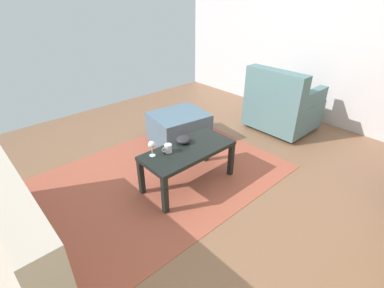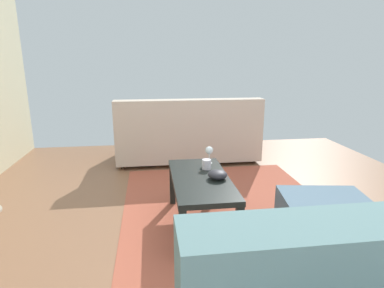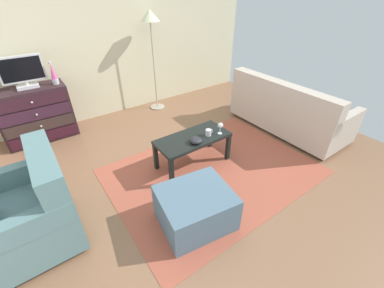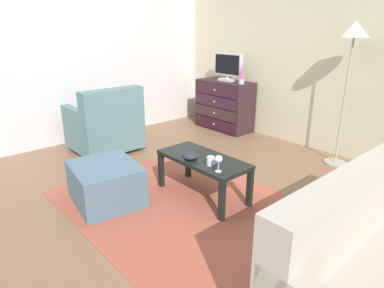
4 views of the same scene
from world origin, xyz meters
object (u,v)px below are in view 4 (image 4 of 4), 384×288
Objects in this scene: lava_lamp at (242,75)px; mug at (211,161)px; wine_glass at (219,160)px; tv at (228,67)px; dresser at (224,105)px; standing_lamp at (353,44)px; coffee_table at (203,163)px; bowl_decorative at (191,156)px; armchair at (105,126)px; ottoman at (106,183)px.

mug is (1.35, -1.98, -0.50)m from lava_lamp.
wine_glass is at bearing -53.58° from lava_lamp.
wine_glass is (1.86, -2.10, -0.51)m from tv.
standing_lamp is (2.04, -0.05, 1.08)m from dresser.
tv is 2.85m from wine_glass.
dresser is 2.48m from coffee_table.
lava_lamp is (0.36, -0.07, -0.08)m from tv.
coffee_table is at bearing -58.68° from lava_lamp.
wine_glass is at bearing -94.09° from standing_lamp.
lava_lamp is 2.30m from coffee_table.
bowl_decorative is (1.50, -2.07, 0.05)m from dresser.
mug is at bearing -22.97° from coffee_table.
tv is at bearing 79.94° from armchair.
dresser reaches higher than mug.
wine_glass is 2.24m from armchair.
dresser is at bearing 132.30° from wine_glass.
mug reaches higher than ottoman.
lava_lamp is at bearing 126.42° from wine_glass.
tv is 2.58m from coffee_table.
tv is at bearing 39.76° from dresser.
dresser is 0.56× the size of standing_lamp.
lava_lamp is 0.34× the size of coffee_table.
mug is at bearing -55.76° from lava_lamp.
lava_lamp reaches higher than ottoman.
tv is 3.06m from ottoman.
armchair is (-2.23, 0.03, -0.17)m from wine_glass.
mug reaches higher than bowl_decorative.
dresser is 2.67m from mug.
dresser is 1.07× the size of armchair.
ottoman is (1.33, -0.70, -0.17)m from armchair.
coffee_table is 0.56× the size of standing_lamp.
ottoman is at bearing -111.03° from standing_lamp.
tv is 2.63m from bowl_decorative.
ottoman is at bearing -70.80° from tv.
lava_lamp is at bearing -10.59° from tv.
dresser is 1.40× the size of ottoman.
dresser is 8.60× the size of mug.
lava_lamp reaches higher than dresser.
wine_glass is at bearing -21.18° from coffee_table.
coffee_table is 1.39× the size of ottoman.
lava_lamp is (0.39, -0.04, 0.56)m from dresser.
bowl_decorative is 1.84m from armchair.
ottoman is at bearing -124.26° from coffee_table.
mug is (1.74, -2.03, 0.06)m from dresser.
armchair is (-2.08, -0.02, -0.10)m from mug.
ottoman is 0.40× the size of standing_lamp.
lava_lamp reaches higher than bowl_decorative.
mug is (0.19, -0.08, 0.10)m from coffee_table.
wine_glass is 2.24m from standing_lamp.
lava_lamp is 2.22m from armchair.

